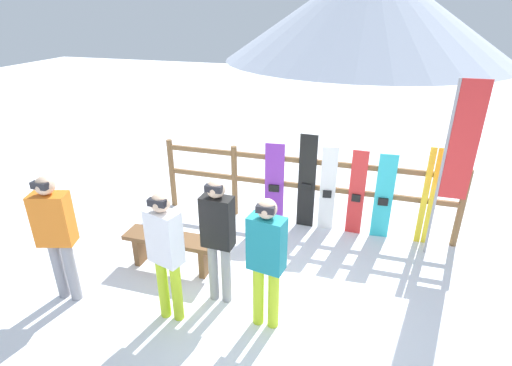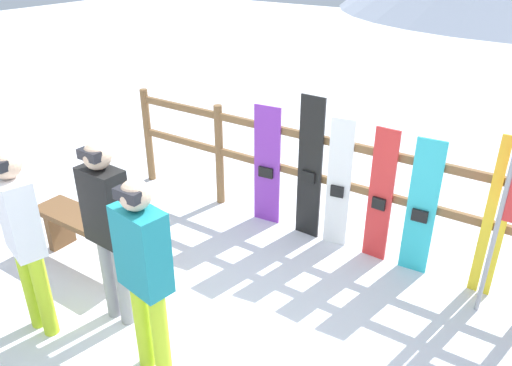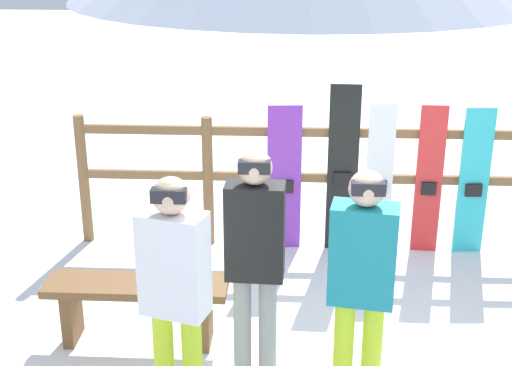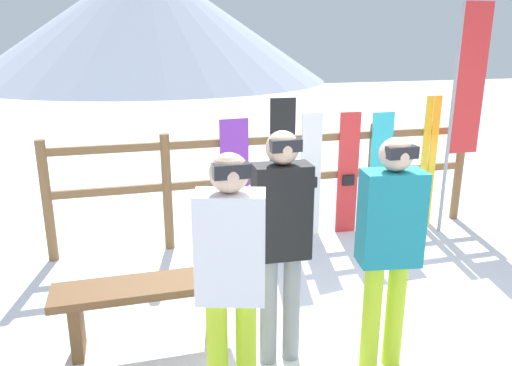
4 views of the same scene
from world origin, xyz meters
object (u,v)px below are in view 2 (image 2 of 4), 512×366
at_px(person_black, 107,221).
at_px(snowboard_black_stripe, 310,170).
at_px(snowboard_purple, 267,166).
at_px(snowboard_red, 380,197).
at_px(person_white, 22,232).
at_px(ski_pair_yellow, 495,220).
at_px(snowboard_cyan, 421,209).
at_px(person_teal, 144,267).
at_px(snowboard_white, 339,185).
at_px(bench, 89,230).

bearing_deg(person_black, snowboard_black_stripe, 71.94).
bearing_deg(snowboard_purple, snowboard_red, 0.00).
relative_size(person_white, snowboard_purple, 1.18).
height_order(snowboard_purple, ski_pair_yellow, ski_pair_yellow).
bearing_deg(person_black, person_white, -134.14).
distance_m(snowboard_red, snowboard_cyan, 0.41).
height_order(snowboard_purple, snowboard_black_stripe, snowboard_black_stripe).
bearing_deg(person_black, person_teal, -20.98).
relative_size(person_teal, ski_pair_yellow, 1.04).
bearing_deg(snowboard_cyan, ski_pair_yellow, 0.32).
relative_size(person_black, person_white, 1.01).
distance_m(person_black, snowboard_red, 2.60).
relative_size(person_black, snowboard_red, 1.17).
height_order(snowboard_black_stripe, snowboard_white, snowboard_black_stripe).
height_order(person_teal, snowboard_black_stripe, person_teal).
relative_size(person_white, ski_pair_yellow, 1.05).
bearing_deg(person_white, person_teal, 10.47).
distance_m(bench, snowboard_purple, 2.00).
bearing_deg(snowboard_purple, person_white, -103.05).
xyz_separation_m(person_black, person_white, (-0.44, -0.45, -0.01)).
bearing_deg(person_teal, snowboard_cyan, 62.48).
bearing_deg(snowboard_purple, person_teal, -78.04).
relative_size(person_white, snowboard_red, 1.16).
xyz_separation_m(person_teal, ski_pair_yellow, (1.87, 2.37, -0.17)).
bearing_deg(snowboard_white, bench, -138.90).
distance_m(bench, person_teal, 1.79).
height_order(snowboard_purple, snowboard_red, snowboard_red).
distance_m(snowboard_white, snowboard_red, 0.45).
distance_m(snowboard_purple, snowboard_red, 1.33).
bearing_deg(bench, person_teal, -24.18).
xyz_separation_m(snowboard_red, snowboard_cyan, (0.41, -0.00, -0.01)).
bearing_deg(ski_pair_yellow, snowboard_red, -179.81).
xyz_separation_m(snowboard_black_stripe, ski_pair_yellow, (1.83, 0.00, -0.01)).
height_order(person_black, snowboard_purple, person_black).
xyz_separation_m(person_teal, snowboard_purple, (-0.50, 2.37, -0.26)).
xyz_separation_m(bench, person_white, (0.45, -0.90, 0.60)).
bearing_deg(person_white, snowboard_black_stripe, 66.25).
distance_m(snowboard_black_stripe, snowboard_red, 0.80).
bearing_deg(person_black, snowboard_cyan, 48.23).
relative_size(person_black, person_teal, 1.02).
height_order(person_white, snowboard_red, person_white).
xyz_separation_m(snowboard_black_stripe, snowboard_white, (0.34, -0.00, -0.08)).
distance_m(bench, person_black, 1.17).
xyz_separation_m(person_white, snowboard_purple, (0.60, 2.57, -0.27)).
height_order(bench, person_black, person_black).
height_order(snowboard_black_stripe, ski_pair_yellow, snowboard_black_stripe).
relative_size(person_teal, snowboard_white, 1.14).
bearing_deg(snowboard_white, snowboard_purple, -180.00).
distance_m(person_teal, snowboard_black_stripe, 2.37).
distance_m(snowboard_black_stripe, snowboard_white, 0.35).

